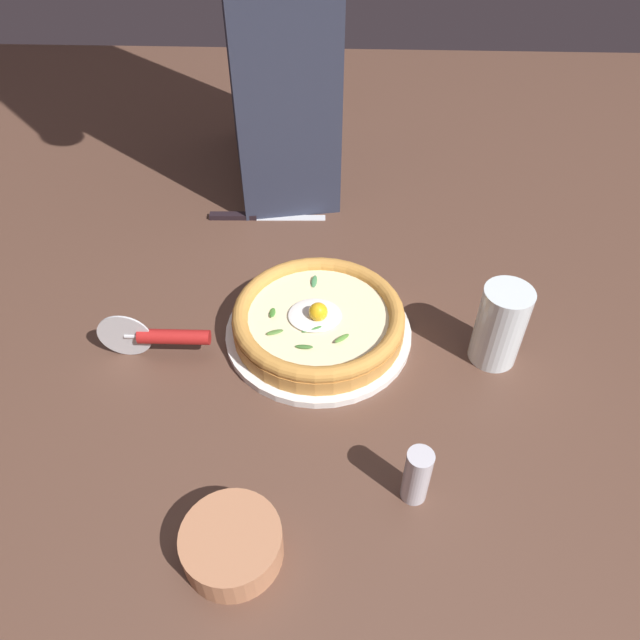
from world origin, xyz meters
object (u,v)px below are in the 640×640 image
at_px(table_knife, 250,216).
at_px(pizza, 320,319).
at_px(drinking_glass, 499,330).
at_px(pizza_cutter, 160,336).
at_px(side_bowl, 232,544).
at_px(pepper_shaker, 417,476).

bearing_deg(table_knife, pizza, -64.59).
distance_m(pizza, drinking_glass, 0.26).
distance_m(pizza, table_knife, 0.34).
relative_size(pizza, pizza_cutter, 1.58).
bearing_deg(pizza, side_bowl, -103.66).
bearing_deg(pepper_shaker, pizza, 114.95).
distance_m(drinking_glass, pepper_shaker, 0.27).
bearing_deg(table_knife, pepper_shaker, -64.80).
distance_m(pizza, pizza_cutter, 0.24).
bearing_deg(pizza, pepper_shaker, -65.05).
xyz_separation_m(pizza, pizza_cutter, (-0.23, -0.05, 0.01)).
height_order(pizza_cutter, table_knife, pizza_cutter).
bearing_deg(side_bowl, table_knife, 95.37).
bearing_deg(side_bowl, drinking_glass, 42.51).
height_order(pizza, side_bowl, pizza).
height_order(pizza, table_knife, pizza).
distance_m(table_knife, pepper_shaker, 0.63).
bearing_deg(table_knife, pizza_cutter, -103.31).
bearing_deg(pepper_shaker, drinking_glass, 60.05).
distance_m(side_bowl, pizza_cutter, 0.33).
relative_size(drinking_glass, pepper_shaker, 1.50).
height_order(side_bowl, drinking_glass, drinking_glass).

